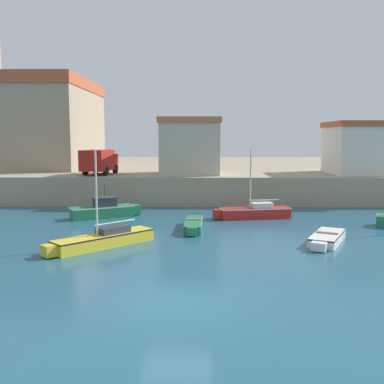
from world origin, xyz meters
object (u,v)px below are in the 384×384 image
(church, at_px, (35,118))
(truck_on_quay, at_px, (99,161))
(dinghy_white_3, at_px, (327,238))
(sailboat_red_2, at_px, (254,212))
(harbor_shed_near_wharf, at_px, (364,147))
(harbor_shed_mid_row, at_px, (190,146))
(dinghy_green_6, at_px, (194,224))
(motorboat_green_8, at_px, (104,210))
(sailboat_yellow_1, at_px, (103,239))

(church, xyz_separation_m, truck_on_quay, (9.11, -9.84, -4.25))
(dinghy_white_3, distance_m, truck_on_quay, 22.63)
(sailboat_red_2, height_order, harbor_shed_near_wharf, harbor_shed_near_wharf)
(harbor_shed_mid_row, bearing_deg, dinghy_white_3, -64.96)
(dinghy_green_6, bearing_deg, dinghy_white_3, -25.89)
(dinghy_white_3, bearing_deg, harbor_shed_near_wharf, 64.88)
(motorboat_green_8, distance_m, truck_on_quay, 8.82)
(church, bearing_deg, sailboat_red_2, -39.40)
(church, bearing_deg, truck_on_quay, -47.20)
(dinghy_green_6, distance_m, truck_on_quay, 15.29)
(sailboat_yellow_1, distance_m, dinghy_green_6, 6.55)
(harbor_shed_near_wharf, bearing_deg, sailboat_red_2, -138.61)
(motorboat_green_8, distance_m, church, 22.28)
(motorboat_green_8, height_order, harbor_shed_near_wharf, harbor_shed_near_wharf)
(dinghy_green_6, xyz_separation_m, church, (-17.65, 22.06, 7.60))
(dinghy_white_3, distance_m, harbor_shed_near_wharf, 19.86)
(dinghy_white_3, relative_size, truck_on_quay, 0.95)
(sailboat_red_2, bearing_deg, harbor_shed_mid_row, 117.64)
(dinghy_green_6, height_order, harbor_shed_mid_row, harbor_shed_mid_row)
(dinghy_white_3, distance_m, harbor_shed_mid_row, 19.01)
(truck_on_quay, bearing_deg, sailboat_yellow_1, -77.16)
(motorboat_green_8, relative_size, harbor_shed_mid_row, 0.90)
(church, distance_m, harbor_shed_mid_row, 19.58)
(dinghy_green_6, relative_size, harbor_shed_mid_row, 0.77)
(harbor_shed_mid_row, xyz_separation_m, truck_on_quay, (-8.07, -0.91, -1.33))
(harbor_shed_near_wharf, bearing_deg, dinghy_green_6, -138.06)
(sailboat_red_2, relative_size, truck_on_quay, 1.23)
(dinghy_white_3, distance_m, church, 36.58)
(sailboat_red_2, height_order, church, church)
(harbor_shed_near_wharf, height_order, harbor_shed_mid_row, harbor_shed_mid_row)
(dinghy_white_3, relative_size, dinghy_green_6, 1.02)
(harbor_shed_near_wharf, relative_size, truck_on_quay, 1.43)
(sailboat_red_2, distance_m, harbor_shed_mid_row, 11.22)
(sailboat_yellow_1, xyz_separation_m, dinghy_green_6, (4.72, 4.54, -0.10))
(sailboat_yellow_1, distance_m, sailboat_red_2, 12.44)
(harbor_shed_mid_row, bearing_deg, sailboat_yellow_1, -103.50)
(harbor_shed_near_wharf, distance_m, truck_on_quay, 24.16)
(dinghy_white_3, xyz_separation_m, truck_on_quay, (-15.86, 15.78, 3.39))
(dinghy_green_6, bearing_deg, church, 128.66)
(harbor_shed_near_wharf, bearing_deg, sailboat_yellow_1, -137.60)
(dinghy_green_6, relative_size, motorboat_green_8, 0.85)
(harbor_shed_mid_row, bearing_deg, truck_on_quay, -173.57)
(dinghy_white_3, distance_m, motorboat_green_8, 15.87)
(sailboat_yellow_1, relative_size, harbor_shed_mid_row, 0.93)
(harbor_shed_mid_row, bearing_deg, harbor_shed_near_wharf, 2.91)
(dinghy_green_6, height_order, church, church)
(sailboat_red_2, height_order, dinghy_green_6, sailboat_red_2)
(sailboat_yellow_1, xyz_separation_m, dinghy_white_3, (12.04, 0.99, -0.14))
(motorboat_green_8, bearing_deg, harbor_shed_mid_row, 55.89)
(sailboat_yellow_1, bearing_deg, harbor_shed_mid_row, 76.50)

